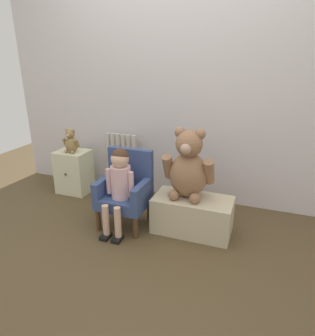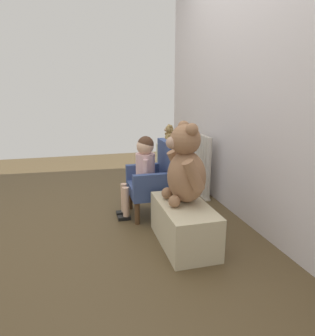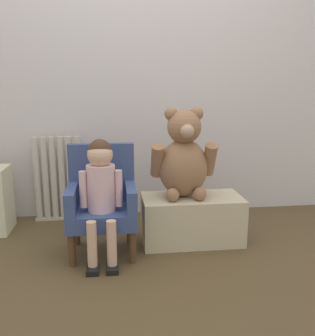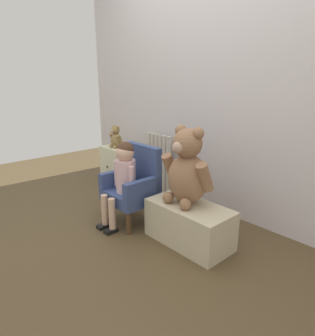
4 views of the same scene
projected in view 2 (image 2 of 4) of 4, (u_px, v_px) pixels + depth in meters
ground_plane at (99, 231)px, 2.44m from camera, size 6.00×6.00×0.00m
back_wall at (249, 79)px, 2.44m from camera, size 3.80×0.05×2.40m
radiator at (202, 166)px, 3.18m from camera, size 0.37×0.05×0.66m
small_dresser at (171, 165)px, 3.62m from camera, size 0.35×0.30×0.47m
child_armchair at (155, 180)px, 2.70m from camera, size 0.42×0.37×0.67m
child_figure at (143, 165)px, 2.64m from camera, size 0.25×0.35×0.73m
low_bench at (184, 224)px, 2.21m from camera, size 0.66×0.34×0.31m
large_teddy_bear at (186, 168)px, 2.17m from camera, size 0.43×0.30×0.59m
small_teddy_bear at (170, 137)px, 3.50m from camera, size 0.18×0.13×0.25m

